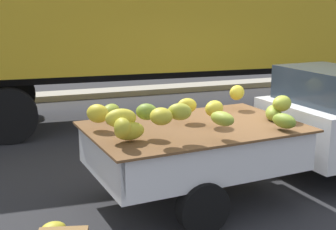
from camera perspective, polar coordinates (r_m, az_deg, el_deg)
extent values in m
plane|color=#28282B|center=(7.32, 11.95, -7.91)|extent=(220.00, 220.00, 0.00)
cube|color=gray|center=(14.02, -4.32, 2.98)|extent=(80.00, 0.80, 0.16)
cube|color=white|center=(7.65, 20.03, -1.29)|extent=(2.08, 1.86, 0.78)
cube|color=#28333D|center=(7.38, 19.38, 3.42)|extent=(1.20, 1.57, 0.52)
cube|color=white|center=(6.22, 3.15, -5.82)|extent=(2.80, 1.93, 0.08)
cube|color=white|center=(6.84, -0.09, -1.72)|extent=(2.64, 0.31, 0.44)
cube|color=white|center=(5.47, 7.28, -5.77)|extent=(2.64, 0.31, 0.44)
cube|color=white|center=(6.83, 12.79, -2.07)|extent=(0.21, 1.68, 0.44)
cube|color=white|center=(5.66, -8.49, -5.15)|extent=(0.21, 1.68, 0.44)
cube|color=#B21914|center=(6.87, -0.20, -1.99)|extent=(2.53, 0.26, 0.07)
cube|color=brown|center=(6.07, 3.21, -1.45)|extent=(2.93, 2.06, 0.03)
ellipsoid|color=olive|center=(5.98, 14.12, -0.71)|extent=(0.26, 0.39, 0.19)
ellipsoid|color=gold|center=(6.01, 5.72, 0.80)|extent=(0.37, 0.36, 0.21)
ellipsoid|color=gold|center=(5.36, -4.78, -1.97)|extent=(0.36, 0.22, 0.22)
ellipsoid|color=#92A530|center=(6.33, -7.02, 0.51)|extent=(0.36, 0.38, 0.19)
ellipsoid|color=gold|center=(5.13, -5.63, -1.56)|extent=(0.19, 0.28, 0.22)
ellipsoid|color=gold|center=(6.19, 2.34, 1.14)|extent=(0.33, 0.26, 0.21)
ellipsoid|color=#90A632|center=(6.52, 12.87, 0.23)|extent=(0.38, 0.44, 0.22)
ellipsoid|color=yellow|center=(7.03, 8.50, 2.74)|extent=(0.33, 0.29, 0.22)
ellipsoid|color=#97AA32|center=(5.44, 6.71, -0.44)|extent=(0.28, 0.39, 0.17)
ellipsoid|color=gold|center=(5.16, -0.84, -0.17)|extent=(0.29, 0.31, 0.20)
ellipsoid|color=gold|center=(5.87, -8.66, 0.18)|extent=(0.37, 0.38, 0.24)
ellipsoid|color=gold|center=(5.37, -5.84, -0.39)|extent=(0.38, 0.24, 0.22)
ellipsoid|color=olive|center=(5.49, -2.65, 0.40)|extent=(0.34, 0.33, 0.20)
ellipsoid|color=gold|center=(5.29, 1.44, 0.41)|extent=(0.33, 0.29, 0.20)
ellipsoid|color=#9DAA30|center=(6.46, 13.87, 1.40)|extent=(0.39, 0.37, 0.22)
cylinder|color=black|center=(8.37, 16.09, -3.11)|extent=(0.66, 0.26, 0.64)
cylinder|color=black|center=(6.87, -2.44, -6.22)|extent=(0.66, 0.26, 0.64)
cylinder|color=black|center=(5.52, 4.30, -11.34)|extent=(0.66, 0.26, 0.64)
cube|color=gold|center=(10.83, 0.23, 13.33)|extent=(12.12, 3.14, 2.70)
cube|color=black|center=(10.93, 0.22, 5.44)|extent=(11.05, 0.99, 0.30)
cylinder|color=black|center=(11.75, -18.64, 2.53)|extent=(1.09, 0.36, 1.08)
cylinder|color=black|center=(9.40, -18.99, -0.12)|extent=(1.09, 0.36, 1.08)
cylinder|color=#38383A|center=(12.37, 15.03, 3.70)|extent=(0.18, 0.18, 1.25)
ellipsoid|color=gold|center=(5.71, -13.92, -13.50)|extent=(0.32, 0.28, 0.16)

